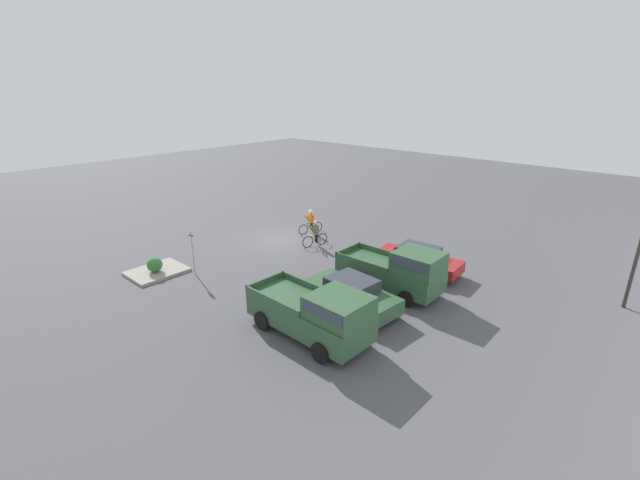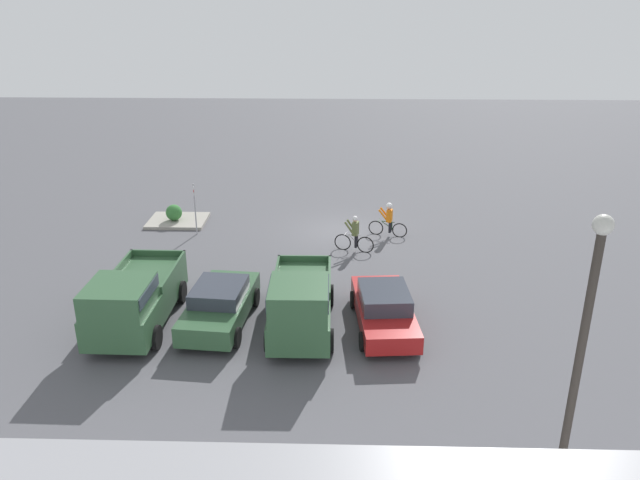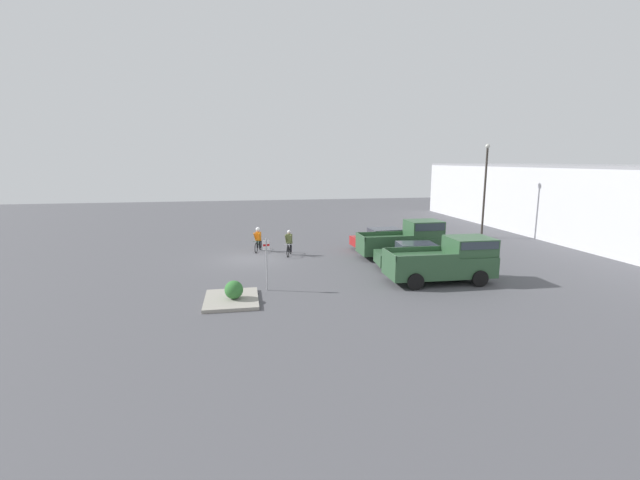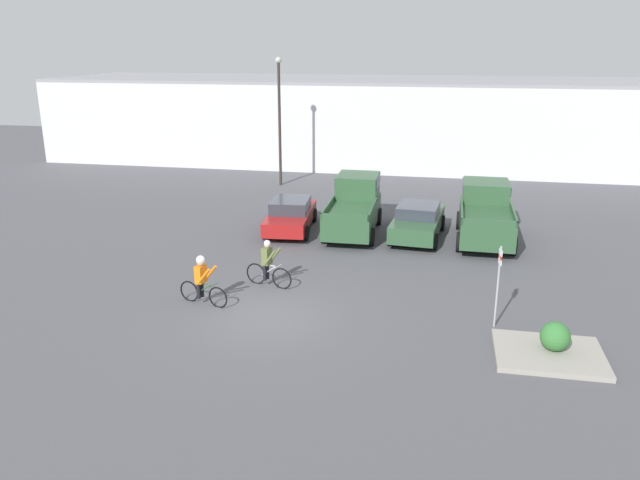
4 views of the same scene
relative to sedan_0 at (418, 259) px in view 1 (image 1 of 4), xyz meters
The scene contains 10 objects.
ground_plane 9.33m from the sedan_0, 80.69° to the right, with size 80.00×80.00×0.00m, color #4C4C51.
sedan_0 is the anchor object (origin of this frame).
pickup_truck_0 2.88m from the sedan_0, 10.98° to the left, with size 2.24×5.20×2.31m.
sedan_1 5.60m from the sedan_0, ahead, with size 2.33×4.62×1.46m.
pickup_truck_1 8.43m from the sedan_0, ahead, with size 2.38×5.31×2.24m.
cyclist_0 6.76m from the sedan_0, 82.82° to the right, with size 1.74×0.60×1.67m.
cyclist_1 8.66m from the sedan_0, 95.17° to the right, with size 1.79×0.62×1.66m.
fire_lane_sign 11.92m from the sedan_0, 46.07° to the right, with size 0.08×0.30×2.49m.
curb_island 13.98m from the sedan_0, 46.83° to the right, with size 2.82×2.29×0.15m, color gray.
shrub 13.97m from the sedan_0, 46.12° to the right, with size 0.79×0.79×0.79m.
Camera 1 is at (17.64, 19.53, 9.47)m, focal length 24.00 mm.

